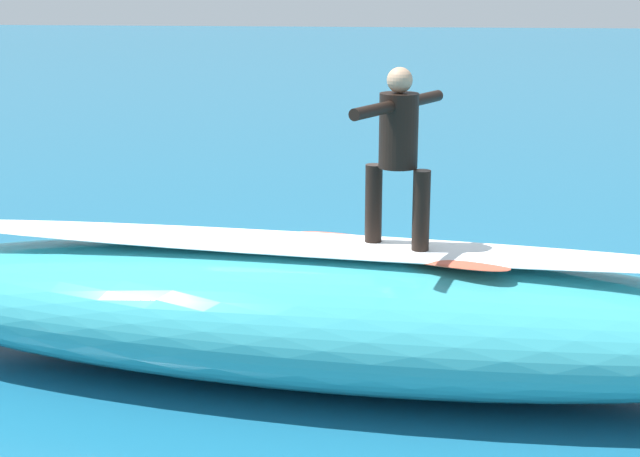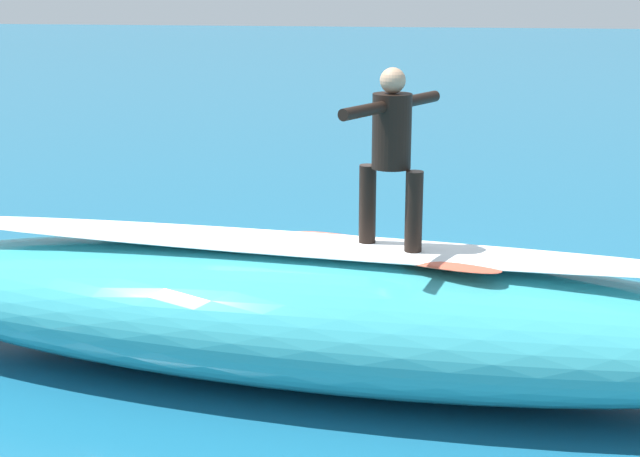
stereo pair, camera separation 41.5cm
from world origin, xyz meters
The scene contains 9 objects.
ground_plane centered at (0.00, 0.00, 0.00)m, with size 120.00×120.00×0.00m, color #196084.
wave_crest centered at (-0.17, 1.90, 0.62)m, with size 9.30×2.24×1.24m, color teal.
wave_foam_lip centered at (-0.17, 1.90, 1.28)m, with size 7.91×0.78×0.08m, color white.
surfboard_riding centered at (-0.92, 1.98, 1.28)m, with size 2.19×0.53×0.07m, color #E0563D.
surfer_riding centered at (-0.92, 1.98, 2.24)m, with size 0.78×1.39×1.60m.
surfboard_paddling centered at (0.74, -0.71, 0.05)m, with size 2.22×0.58×0.09m, color #E0563D.
surfer_paddling centered at (0.85, -0.64, 0.22)m, with size 1.54×1.03×0.30m.
foam_patch_near centered at (-0.77, -1.28, 0.08)m, with size 0.73×0.53×0.16m, color white.
foam_patch_mid centered at (-1.82, -0.24, 0.07)m, with size 0.60×0.37×0.15m, color white.
Camera 2 is at (-1.51, 10.18, 3.68)m, focal length 53.43 mm.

